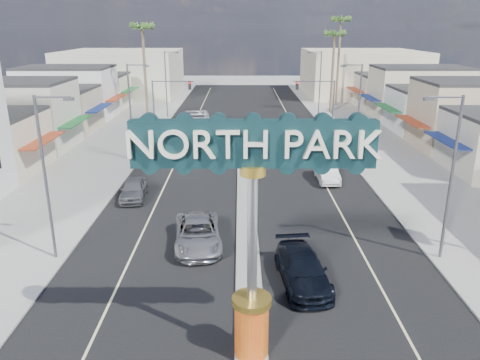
{
  "coord_description": "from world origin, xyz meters",
  "views": [
    {
      "loc": [
        -0.45,
        -13.17,
        12.24
      ],
      "look_at": [
        -0.43,
        11.08,
        4.23
      ],
      "focal_mm": 35.0,
      "sensor_mm": 36.0,
      "label": 1
    }
  ],
  "objects_px": {
    "traffic_signal_left": "(168,95)",
    "streetlight_l_near": "(48,171)",
    "palm_right_mid": "(334,38)",
    "car_parked_right": "(327,172)",
    "traffic_signal_right": "(319,95)",
    "streetlight_r_far": "(319,81)",
    "palm_right_far": "(341,25)",
    "city_bus": "(198,133)",
    "streetlight_r_near": "(449,171)",
    "suv_right": "(302,269)",
    "streetlight_l_far": "(167,81)",
    "streetlight_l_mid": "(132,107)",
    "car_parked_left": "(134,189)",
    "suv_left": "(198,233)",
    "streetlight_r_mid": "(357,107)",
    "gateway_sign": "(253,215)",
    "palm_left_far": "(142,32)"
  },
  "relations": [
    {
      "from": "streetlight_l_near",
      "to": "traffic_signal_left",
      "type": "bearing_deg",
      "value": 87.9
    },
    {
      "from": "streetlight_r_far",
      "to": "palm_right_mid",
      "type": "distance_m",
      "value": 7.3
    },
    {
      "from": "suv_right",
      "to": "car_parked_right",
      "type": "bearing_deg",
      "value": 70.08
    },
    {
      "from": "traffic_signal_right",
      "to": "streetlight_l_far",
      "type": "distance_m",
      "value": 21.2
    },
    {
      "from": "car_parked_right",
      "to": "streetlight_r_near",
      "type": "bearing_deg",
      "value": -75.33
    },
    {
      "from": "streetlight_l_near",
      "to": "palm_right_mid",
      "type": "bearing_deg",
      "value": 63.01
    },
    {
      "from": "streetlight_l_mid",
      "to": "palm_right_far",
      "type": "bearing_deg",
      "value": 51.52
    },
    {
      "from": "traffic_signal_right",
      "to": "car_parked_left",
      "type": "relative_size",
      "value": 1.38
    },
    {
      "from": "palm_right_mid",
      "to": "palm_right_far",
      "type": "bearing_deg",
      "value": 71.57
    },
    {
      "from": "streetlight_l_mid",
      "to": "car_parked_left",
      "type": "relative_size",
      "value": 2.07
    },
    {
      "from": "gateway_sign",
      "to": "streetlight_r_mid",
      "type": "height_order",
      "value": "gateway_sign"
    },
    {
      "from": "palm_right_far",
      "to": "car_parked_right",
      "type": "distance_m",
      "value": 40.87
    },
    {
      "from": "palm_right_mid",
      "to": "city_bus",
      "type": "xyz_separation_m",
      "value": [
        -17.81,
        -21.19,
        -8.98
      ]
    },
    {
      "from": "traffic_signal_right",
      "to": "streetlight_r_mid",
      "type": "height_order",
      "value": "streetlight_r_mid"
    },
    {
      "from": "palm_left_far",
      "to": "palm_right_far",
      "type": "xyz_separation_m",
      "value": [
        28.0,
        12.0,
        0.89
      ]
    },
    {
      "from": "traffic_signal_right",
      "to": "streetlight_r_far",
      "type": "height_order",
      "value": "streetlight_r_far"
    },
    {
      "from": "palm_right_far",
      "to": "streetlight_l_near",
      "type": "bearing_deg",
      "value": -116.06
    },
    {
      "from": "streetlight_l_near",
      "to": "city_bus",
      "type": "bearing_deg",
      "value": 77.23
    },
    {
      "from": "car_parked_right",
      "to": "palm_right_mid",
      "type": "bearing_deg",
      "value": 78.77
    },
    {
      "from": "streetlight_r_near",
      "to": "streetlight_r_mid",
      "type": "height_order",
      "value": "same"
    },
    {
      "from": "streetlight_l_mid",
      "to": "car_parked_left",
      "type": "height_order",
      "value": "streetlight_l_mid"
    },
    {
      "from": "traffic_signal_right",
      "to": "streetlight_r_mid",
      "type": "distance_m",
      "value": 14.07
    },
    {
      "from": "streetlight_l_near",
      "to": "city_bus",
      "type": "relative_size",
      "value": 0.77
    },
    {
      "from": "gateway_sign",
      "to": "streetlight_l_mid",
      "type": "height_order",
      "value": "gateway_sign"
    },
    {
      "from": "suv_left",
      "to": "gateway_sign",
      "type": "bearing_deg",
      "value": -79.77
    },
    {
      "from": "palm_left_far",
      "to": "car_parked_right",
      "type": "height_order",
      "value": "palm_left_far"
    },
    {
      "from": "streetlight_r_mid",
      "to": "streetlight_l_mid",
      "type": "bearing_deg",
      "value": 180.0
    },
    {
      "from": "palm_left_far",
      "to": "suv_right",
      "type": "xyz_separation_m",
      "value": [
        15.66,
        -42.58,
        -10.72
      ]
    },
    {
      "from": "palm_right_far",
      "to": "car_parked_right",
      "type": "height_order",
      "value": "palm_right_far"
    },
    {
      "from": "palm_left_far",
      "to": "suv_right",
      "type": "height_order",
      "value": "palm_left_far"
    },
    {
      "from": "palm_left_far",
      "to": "car_parked_right",
      "type": "relative_size",
      "value": 2.94
    },
    {
      "from": "streetlight_r_far",
      "to": "suv_right",
      "type": "xyz_separation_m",
      "value": [
        -7.77,
        -44.58,
        -4.29
      ]
    },
    {
      "from": "streetlight_r_near",
      "to": "suv_right",
      "type": "distance_m",
      "value": 9.25
    },
    {
      "from": "streetlight_r_far",
      "to": "car_parked_right",
      "type": "relative_size",
      "value": 2.02
    },
    {
      "from": "streetlight_r_far",
      "to": "streetlight_r_near",
      "type": "bearing_deg",
      "value": -90.0
    },
    {
      "from": "streetlight_l_near",
      "to": "suv_left",
      "type": "bearing_deg",
      "value": 12.11
    },
    {
      "from": "car_parked_left",
      "to": "city_bus",
      "type": "bearing_deg",
      "value": 72.24
    },
    {
      "from": "palm_right_mid",
      "to": "palm_right_far",
      "type": "height_order",
      "value": "palm_right_far"
    },
    {
      "from": "streetlight_r_near",
      "to": "car_parked_right",
      "type": "xyz_separation_m",
      "value": [
        -3.67,
        13.7,
        -4.33
      ]
    },
    {
      "from": "palm_right_mid",
      "to": "car_parked_right",
      "type": "bearing_deg",
      "value": -100.92
    },
    {
      "from": "streetlight_l_near",
      "to": "streetlight_r_far",
      "type": "distance_m",
      "value": 46.9
    },
    {
      "from": "palm_right_mid",
      "to": "car_parked_right",
      "type": "height_order",
      "value": "palm_right_mid"
    },
    {
      "from": "streetlight_l_far",
      "to": "palm_left_far",
      "type": "xyz_separation_m",
      "value": [
        -2.57,
        -2.0,
        6.43
      ]
    },
    {
      "from": "gateway_sign",
      "to": "streetlight_r_far",
      "type": "distance_m",
      "value": 51.1
    },
    {
      "from": "suv_left",
      "to": "car_parked_right",
      "type": "distance_m",
      "value": 15.48
    },
    {
      "from": "traffic_signal_right",
      "to": "palm_left_far",
      "type": "relative_size",
      "value": 0.46
    },
    {
      "from": "palm_right_far",
      "to": "palm_right_mid",
      "type": "bearing_deg",
      "value": -108.43
    },
    {
      "from": "streetlight_r_far",
      "to": "car_parked_left",
      "type": "height_order",
      "value": "streetlight_r_far"
    },
    {
      "from": "traffic_signal_left",
      "to": "streetlight_l_near",
      "type": "bearing_deg",
      "value": -92.1
    },
    {
      "from": "traffic_signal_left",
      "to": "suv_left",
      "type": "distance_m",
      "value": 33.17
    }
  ]
}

